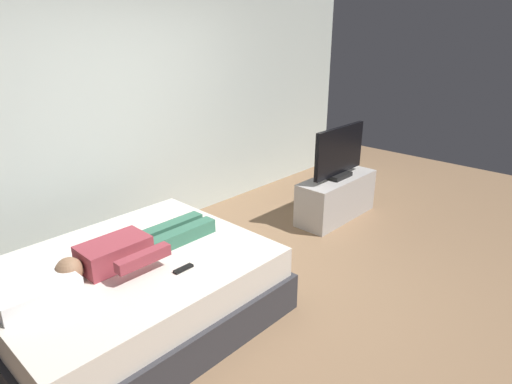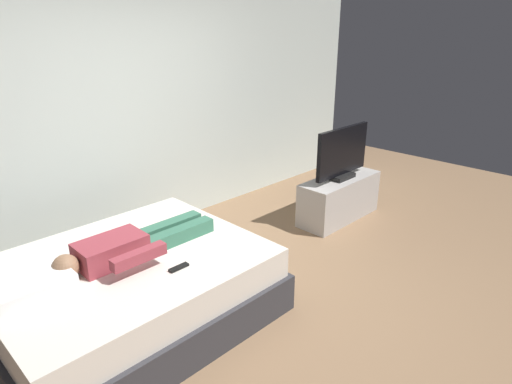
{
  "view_description": "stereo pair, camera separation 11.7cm",
  "coord_description": "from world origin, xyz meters",
  "views": [
    {
      "loc": [
        -2.26,
        -2.01,
        2.14
      ],
      "look_at": [
        0.51,
        0.57,
        0.69
      ],
      "focal_mm": 30.59,
      "sensor_mm": 36.0,
      "label": 1
    },
    {
      "loc": [
        -2.18,
        -2.09,
        2.14
      ],
      "look_at": [
        0.51,
        0.57,
        0.69
      ],
      "focal_mm": 30.59,
      "sensor_mm": 36.0,
      "label": 2
    }
  ],
  "objects": [
    {
      "name": "bed",
      "position": [
        -0.85,
        0.57,
        0.26
      ],
      "size": [
        1.97,
        1.6,
        0.54
      ],
      "color": "#333338",
      "rests_on": "ground"
    },
    {
      "name": "tv",
      "position": [
        1.86,
        0.55,
        0.78
      ],
      "size": [
        0.88,
        0.2,
        0.59
      ],
      "color": "black",
      "rests_on": "tv_stand"
    },
    {
      "name": "remote",
      "position": [
        -0.67,
        0.17,
        0.55
      ],
      "size": [
        0.15,
        0.04,
        0.02
      ],
      "primitive_type": "cube",
      "color": "black",
      "rests_on": "bed"
    },
    {
      "name": "person",
      "position": [
        -0.82,
        0.58,
        0.62
      ],
      "size": [
        1.26,
        0.46,
        0.18
      ],
      "color": "#993842",
      "rests_on": "bed"
    },
    {
      "name": "back_wall",
      "position": [
        0.4,
        1.95,
        1.4
      ],
      "size": [
        6.4,
        0.1,
        2.8
      ],
      "primitive_type": "cube",
      "color": "silver",
      "rests_on": "ground"
    },
    {
      "name": "tv_stand",
      "position": [
        1.86,
        0.55,
        0.25
      ],
      "size": [
        1.1,
        0.4,
        0.5
      ],
      "primitive_type": "cube",
      "color": "#B7B2AD",
      "rests_on": "ground"
    },
    {
      "name": "ground_plane",
      "position": [
        0.0,
        0.0,
        0.0
      ],
      "size": [
        10.0,
        10.0,
        0.0
      ],
      "primitive_type": "plane",
      "color": "#8C6B4C"
    },
    {
      "name": "pillow",
      "position": [
        -1.51,
        0.57,
        0.6
      ],
      "size": [
        0.48,
        0.34,
        0.12
      ],
      "primitive_type": "cube",
      "color": "white",
      "rests_on": "bed"
    }
  ]
}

